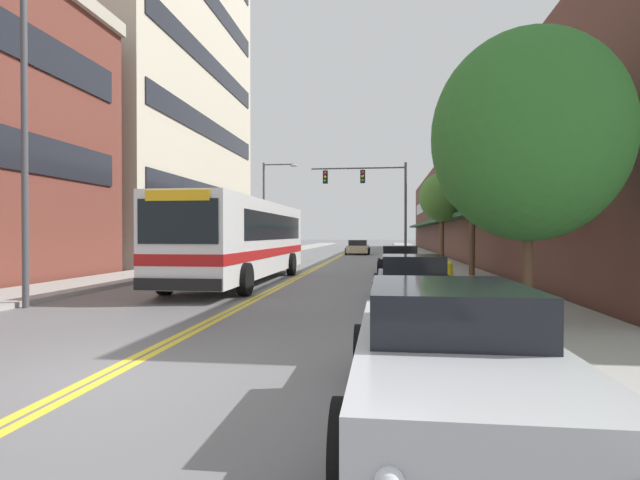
{
  "coord_description": "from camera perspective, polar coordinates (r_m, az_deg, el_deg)",
  "views": [
    {
      "loc": [
        3.63,
        -6.09,
        1.86
      ],
      "look_at": [
        -0.54,
        26.85,
        1.46
      ],
      "focal_mm": 28.0,
      "sensor_mm": 36.0,
      "label": 1
    }
  ],
  "objects": [
    {
      "name": "storefront_row_right",
      "position": [
        44.07,
        18.93,
        3.74
      ],
      "size": [
        9.1,
        68.0,
        8.46
      ],
      "color": "brown",
      "rests_on": "ground_plane"
    },
    {
      "name": "office_tower_left",
      "position": [
        40.7,
        -20.79,
        17.92
      ],
      "size": [
        12.08,
        21.52,
        27.88
      ],
      "color": "beige",
      "rests_on": "ground_plane"
    },
    {
      "name": "city_bus",
      "position": [
        19.55,
        -8.68,
        0.32
      ],
      "size": [
        2.81,
        12.42,
        3.06
      ],
      "color": "silver",
      "rests_on": "ground_plane"
    },
    {
      "name": "sidewalk_right",
      "position": [
        43.25,
        11.56,
        -1.69
      ],
      "size": [
        2.83,
        106.0,
        0.14
      ],
      "color": "#9E9B96",
      "rests_on": "ground_plane"
    },
    {
      "name": "street_tree_right_near",
      "position": [
        10.48,
        22.72,
        10.87
      ],
      "size": [
        3.64,
        3.64,
        5.59
      ],
      "color": "brown",
      "rests_on": "sidewalk_right"
    },
    {
      "name": "car_beige_moving_lead",
      "position": [
        45.83,
        4.36,
        -0.88
      ],
      "size": [
        2.17,
        4.48,
        1.31
      ],
      "color": "#BCAD89",
      "rests_on": "ground_plane"
    },
    {
      "name": "sidewalk_left",
      "position": [
        44.39,
        -6.54,
        -1.62
      ],
      "size": [
        2.83,
        106.0,
        0.14
      ],
      "color": "#9E9B96",
      "rests_on": "ground_plane"
    },
    {
      "name": "car_silver_parked_right_foreground",
      "position": [
        5.15,
        14.62,
        -13.01
      ],
      "size": [
        2.02,
        4.79,
        1.35
      ],
      "color": "#B7B7BC",
      "rests_on": "ground_plane"
    },
    {
      "name": "ground_plane",
      "position": [
        43.28,
        2.39,
        -1.77
      ],
      "size": [
        240.0,
        240.0,
        0.0
      ],
      "primitive_type": "plane",
      "color": "slate"
    },
    {
      "name": "traffic_signal_mast",
      "position": [
        35.61,
        6.12,
        5.62
      ],
      "size": [
        6.76,
        0.38,
        6.89
      ],
      "color": "#47474C",
      "rests_on": "ground_plane"
    },
    {
      "name": "street_lamp_left_far",
      "position": [
        37.82,
        -5.85,
        4.52
      ],
      "size": [
        2.64,
        0.28,
        7.23
      ],
      "color": "#47474C",
      "rests_on": "ground_plane"
    },
    {
      "name": "car_slate_blue_parked_right_far",
      "position": [
        13.98,
        10.57,
        -4.53
      ],
      "size": [
        2.17,
        4.74,
        1.27
      ],
      "color": "#475675",
      "rests_on": "ground_plane"
    },
    {
      "name": "car_black_parked_right_mid",
      "position": [
        23.09,
        9.09,
        -2.4
      ],
      "size": [
        2.01,
        4.68,
        1.33
      ],
      "color": "black",
      "rests_on": "ground_plane"
    },
    {
      "name": "car_champagne_parked_left_near",
      "position": [
        36.78,
        -5.45,
        -1.22
      ],
      "size": [
        1.98,
        4.26,
        1.39
      ],
      "color": "beige",
      "rests_on": "ground_plane"
    },
    {
      "name": "street_lamp_left_near",
      "position": [
        14.84,
        -30.01,
        14.39
      ],
      "size": [
        2.0,
        0.28,
        9.31
      ],
      "color": "#47474C",
      "rests_on": "ground_plane"
    },
    {
      "name": "fire_hydrant",
      "position": [
        18.14,
        14.56,
        -3.57
      ],
      "size": [
        0.33,
        0.25,
        0.77
      ],
      "color": "yellow",
      "rests_on": "sidewalk_right"
    },
    {
      "name": "centre_line",
      "position": [
        43.28,
        2.39,
        -1.77
      ],
      "size": [
        0.34,
        106.0,
        0.01
      ],
      "color": "yellow",
      "rests_on": "ground_plane"
    },
    {
      "name": "street_tree_right_mid",
      "position": [
        21.81,
        17.0,
        6.48
      ],
      "size": [
        2.43,
        2.43,
        5.3
      ],
      "color": "brown",
      "rests_on": "sidewalk_right"
    },
    {
      "name": "street_tree_right_far",
      "position": [
        29.73,
        13.77,
        4.75
      ],
      "size": [
        2.6,
        2.6,
        5.28
      ],
      "color": "brown",
      "rests_on": "sidewalk_right"
    }
  ]
}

